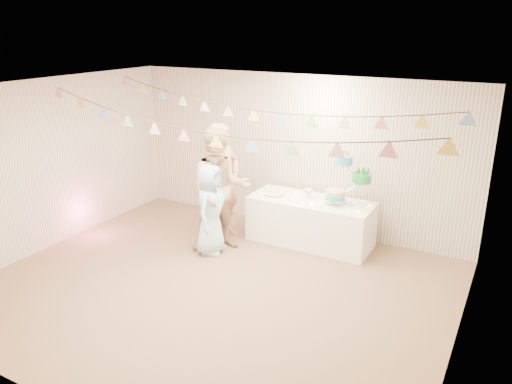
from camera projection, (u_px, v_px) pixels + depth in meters
The scene contains 24 objects.
floor at pixel (214, 288), 6.67m from camera, with size 6.00×6.00×0.00m, color brown.
ceiling at pixel (208, 91), 5.84m from camera, with size 6.00×6.00×0.00m, color white.
back_wall at pixel (295, 153), 8.33m from camera, with size 6.00×6.00×0.00m, color silver.
front_wall at pixel (45, 282), 4.18m from camera, with size 6.00×6.00×0.00m, color silver.
left_wall at pixel (48, 165), 7.63m from camera, with size 5.00×5.00×0.00m, color silver.
right_wall at pixel (467, 245), 4.88m from camera, with size 5.00×5.00×0.00m, color silver.
table at pixel (310, 221), 7.93m from camera, with size 1.95×0.78×0.73m, color white.
cake_stand at pixel (347, 179), 7.47m from camera, with size 0.71×0.42×0.79m, color silver, non-canonical shape.
cake_bottom at pixel (335, 198), 7.59m from camera, with size 0.31×0.31×0.15m, color #28AABC, non-canonical shape.
cake_middle at pixel (361, 181), 7.48m from camera, with size 0.27×0.27×0.22m, color #1E8C42, non-canonical shape.
cake_top_tier at pixel (344, 164), 7.40m from camera, with size 0.25×0.25×0.19m, color #4AA0EA, non-canonical shape.
platter at pixel (274, 193), 8.05m from camera, with size 0.34×0.34×0.02m, color white.
posy at pixel (308, 192), 7.86m from camera, with size 0.14×0.14×0.16m, color white, non-canonical shape.
person_adult_a at pixel (223, 182), 7.98m from camera, with size 0.69×0.45×1.90m, color tan.
person_adult_b at pixel (220, 190), 7.56m from camera, with size 0.93×0.72×1.91m, color tan.
person_child at pixel (210, 209), 7.50m from camera, with size 0.69×0.45×1.40m, color #AADAF1.
bunting_back at pixel (254, 101), 6.83m from camera, with size 5.60×1.10×0.40m, color pink, non-canonical shape.
bunting_front at pixel (199, 118), 5.76m from camera, with size 5.60×0.90×0.36m, color #72A5E5, non-canonical shape.
tealight_0 at pixel (262, 194), 8.05m from camera, with size 0.04×0.04×0.03m, color #FFD88C.
tealight_1 at pixel (296, 192), 8.12m from camera, with size 0.04×0.04×0.03m, color #FFD88C.
tealight_2 at pixel (312, 204), 7.58m from camera, with size 0.04×0.04×0.03m, color #FFD88C.
tealight_3 at pixel (337, 198), 7.83m from camera, with size 0.04×0.04×0.03m, color #FFD88C.
tealight_4 at pixel (358, 212), 7.29m from camera, with size 0.04×0.04×0.03m, color #FFD88C.
tealight_5 at pixel (370, 206), 7.52m from camera, with size 0.04×0.04×0.03m, color #FFD88C.
Camera 1 is at (3.35, -4.90, 3.36)m, focal length 35.00 mm.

